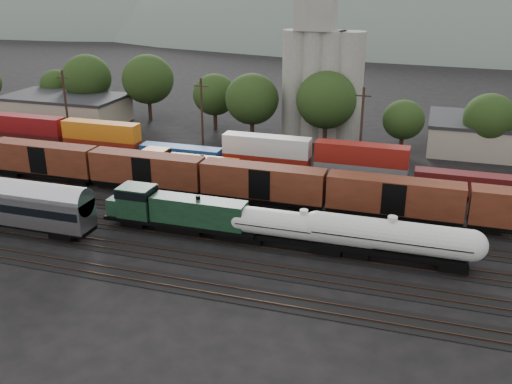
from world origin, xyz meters
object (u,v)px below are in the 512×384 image
(orange_locomotive, at_px, (184,166))
(grain_silo, at_px, (321,73))
(green_locomotive, at_px, (173,210))
(tank_car_a, at_px, (303,228))

(orange_locomotive, xyz_separation_m, grain_silo, (13.08, 26.00, 8.93))
(green_locomotive, distance_m, grain_silo, 42.58)
(green_locomotive, bearing_deg, tank_car_a, 0.00)
(green_locomotive, bearing_deg, orange_locomotive, 110.22)
(green_locomotive, relative_size, orange_locomotive, 1.07)
(green_locomotive, distance_m, tank_car_a, 14.43)
(green_locomotive, relative_size, grain_silo, 0.60)
(green_locomotive, height_order, orange_locomotive, green_locomotive)
(orange_locomotive, bearing_deg, tank_car_a, -36.94)
(tank_car_a, height_order, grain_silo, grain_silo)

